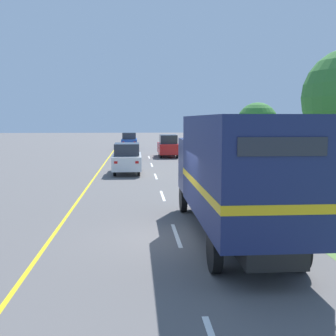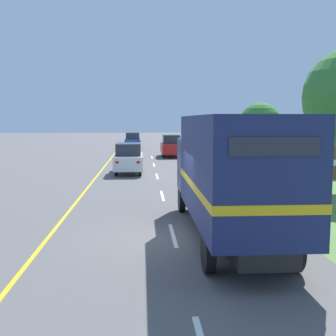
{
  "view_description": "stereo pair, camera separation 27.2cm",
  "coord_description": "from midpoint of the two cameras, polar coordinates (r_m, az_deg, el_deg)",
  "views": [
    {
      "loc": [
        -1.19,
        -11.97,
        3.46
      ],
      "look_at": [
        0.3,
        7.6,
        1.2
      ],
      "focal_mm": 45.0,
      "sensor_mm": 36.0,
      "label": 1
    },
    {
      "loc": [
        -0.92,
        -11.98,
        3.46
      ],
      "look_at": [
        0.3,
        7.6,
        1.2
      ],
      "focal_mm": 45.0,
      "sensor_mm": 36.0,
      "label": 2
    }
  ],
  "objects": [
    {
      "name": "centre_dash_farthest",
      "position": [
        38.89,
        -1.99,
        1.47
      ],
      "size": [
        0.12,
        2.6,
        0.01
      ],
      "primitive_type": "cube",
      "color": "white",
      "rests_on": "ground"
    },
    {
      "name": "lead_car_white",
      "position": [
        27.24,
        -5.06,
        1.33
      ],
      "size": [
        1.8,
        4.21,
        1.96
      ],
      "color": "black",
      "rests_on": "ground"
    },
    {
      "name": "centre_dash_mid_b",
      "position": [
        25.78,
        -1.19,
        -1.13
      ],
      "size": [
        0.12,
        2.6,
        0.01
      ],
      "primitive_type": "cube",
      "color": "white",
      "rests_on": "ground"
    },
    {
      "name": "ground_plane",
      "position": [
        12.51,
        1.43,
        -9.49
      ],
      "size": [
        200.0,
        200.0,
        0.0
      ],
      "primitive_type": "plane",
      "color": "#5B5959"
    },
    {
      "name": "delineator_post",
      "position": [
        15.49,
        15.97,
        -4.69
      ],
      "size": [
        0.08,
        0.08,
        0.95
      ],
      "color": "white",
      "rests_on": "ground"
    },
    {
      "name": "lead_car_blue_ahead",
      "position": [
        49.81,
        -4.63,
        3.7
      ],
      "size": [
        1.8,
        4.07,
        1.94
      ],
      "color": "black",
      "rests_on": "ground"
    },
    {
      "name": "lead_car_red_ahead",
      "position": [
        39.27,
        0.59,
        3.02
      ],
      "size": [
        1.8,
        4.33,
        2.05
      ],
      "color": "black",
      "rests_on": "ground"
    },
    {
      "name": "highway_sign",
      "position": [
        17.65,
        21.4,
        0.49
      ],
      "size": [
        2.04,
        0.09,
        2.78
      ],
      "color": "#9E9EA3",
      "rests_on": "ground"
    },
    {
      "name": "edge_line_yellow",
      "position": [
        27.74,
        -9.01,
        -0.67
      ],
      "size": [
        0.12,
        64.79,
        0.01
      ],
      "primitive_type": "cube",
      "color": "yellow",
      "rests_on": "ground"
    },
    {
      "name": "horse_trailer_truck",
      "position": [
        12.06,
        8.98,
        -0.5
      ],
      "size": [
        2.33,
        8.55,
        3.57
      ],
      "color": "black",
      "rests_on": "ground"
    },
    {
      "name": "roadside_tree_far",
      "position": [
        35.52,
        12.58,
        5.95
      ],
      "size": [
        3.37,
        3.37,
        4.87
      ],
      "color": "brown",
      "rests_on": "ground"
    },
    {
      "name": "centre_dash_far",
      "position": [
        32.33,
        -1.67,
        0.43
      ],
      "size": [
        0.12,
        2.6,
        0.01
      ],
      "primitive_type": "cube",
      "color": "white",
      "rests_on": "ground"
    },
    {
      "name": "centre_dash_near",
      "position": [
        12.84,
        1.29,
        -9.05
      ],
      "size": [
        0.12,
        2.6,
        0.01
      ],
      "primitive_type": "cube",
      "color": "white",
      "rests_on": "ground"
    },
    {
      "name": "centre_dash_mid_a",
      "position": [
        19.27,
        -0.37,
        -3.77
      ],
      "size": [
        0.12,
        2.6,
        0.01
      ],
      "primitive_type": "cube",
      "color": "white",
      "rests_on": "ground"
    },
    {
      "name": "roadside_tree_mid",
      "position": [
        30.71,
        21.85,
        6.52
      ],
      "size": [
        3.83,
        3.83,
        5.61
      ],
      "color": "#4C3823",
      "rests_on": "ground"
    }
  ]
}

